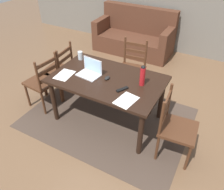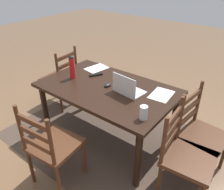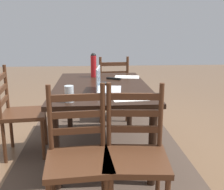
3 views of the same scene
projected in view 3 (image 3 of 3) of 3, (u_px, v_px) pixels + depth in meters
The scene contains 14 objects.
ground_plane at pixel (102, 150), 3.01m from camera, with size 14.00×14.00×0.00m, color brown.
area_rug at pixel (102, 150), 3.01m from camera, with size 2.46×1.79×0.01m, color #47382D.
dining_table at pixel (101, 93), 2.85m from camera, with size 1.56×0.97×0.75m.
chair_far_head at pixel (21, 113), 2.83m from camera, with size 0.48×0.48×0.95m.
chair_left_far at pixel (78, 158), 1.85m from camera, with size 0.47×0.47×0.95m.
chair_left_near at pixel (135, 156), 1.88m from camera, with size 0.48×0.48×0.95m.
chair_right_near at pixel (112, 89), 3.95m from camera, with size 0.47×0.47×0.95m.
laptop at pixel (105, 85), 2.56m from camera, with size 0.34×0.26×0.23m.
water_bottle at pixel (94, 65), 3.26m from camera, with size 0.07×0.07×0.29m.
drinking_glass at pixel (69, 94), 2.16m from camera, with size 0.07×0.07×0.13m, color silver.
computer_mouse at pixel (103, 83), 2.83m from camera, with size 0.06×0.10×0.03m, color black.
tv_remote at pixel (114, 79), 3.14m from camera, with size 0.04×0.17×0.02m, color black.
paper_stack_left at pixel (127, 77), 3.29m from camera, with size 0.21×0.30×0.00m, color white.
paper_stack_right at pixel (130, 98), 2.28m from camera, with size 0.21×0.30×0.00m, color white.
Camera 3 is at (-2.77, 0.09, 1.33)m, focal length 43.13 mm.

